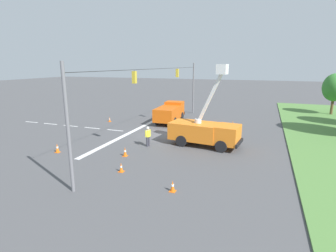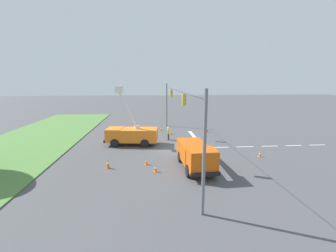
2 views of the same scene
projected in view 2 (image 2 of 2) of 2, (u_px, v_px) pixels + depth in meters
ground_plane at (176, 148)px, 25.68m from camera, size 200.00×200.00×0.00m
grass_verge at (10, 152)px, 24.18m from camera, size 56.00×12.00×0.10m
lane_markings at (216, 147)px, 26.07m from camera, size 17.60×15.25×0.01m
signal_gantry at (176, 112)px, 24.80m from camera, size 26.20×0.33×7.20m
utility_truck_bucket_lift at (132, 134)px, 26.97m from camera, size 3.13×6.39×7.03m
utility_truck_support_near at (196, 154)px, 19.67m from camera, size 6.27×2.62×2.31m
road_worker at (168, 132)px, 29.27m from camera, size 0.62×0.36×1.77m
traffic_cone_foreground_left at (156, 169)px, 19.00m from camera, size 0.36×0.36×0.63m
traffic_cone_foreground_right at (161, 129)px, 34.97m from camera, size 0.36×0.36×0.64m
traffic_cone_mid_left at (260, 154)px, 22.82m from camera, size 0.36×0.36×0.60m
traffic_cone_mid_right at (108, 164)px, 19.76m from camera, size 0.36×0.36×0.83m
traffic_cone_near_bucket at (171, 132)px, 32.33m from camera, size 0.36×0.36×0.74m
traffic_cone_lane_edge_a at (147, 162)px, 20.64m from camera, size 0.36×0.36×0.61m
traffic_cone_lane_edge_b at (135, 127)px, 36.02m from camera, size 0.36×0.36×0.67m
traffic_cone_far_left at (207, 130)px, 33.90m from camera, size 0.36×0.36×0.76m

